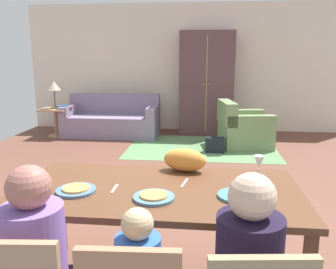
{
  "coord_description": "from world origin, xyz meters",
  "views": [
    {
      "loc": [
        0.41,
        -3.68,
        1.59
      ],
      "look_at": [
        0.04,
        -0.34,
        0.85
      ],
      "focal_mm": 37.75,
      "sensor_mm": 36.0,
      "label": 1
    }
  ],
  "objects_px": {
    "plate_near_man": "(76,190)",
    "armchair": "(242,129)",
    "cat": "(185,160)",
    "plate_near_child": "(154,197)",
    "plate_near_woman": "(238,196)",
    "couch": "(112,121)",
    "side_table": "(56,118)",
    "armoire": "(206,83)",
    "table_lamp": "(54,87)",
    "book_upper": "(63,106)",
    "dining_table": "(158,198)",
    "book_lower": "(66,107)",
    "wine_glass": "(259,163)",
    "handbag": "(215,145)"
  },
  "relations": [
    {
      "from": "wine_glass",
      "to": "table_lamp",
      "type": "bearing_deg",
      "value": 127.28
    },
    {
      "from": "armchair",
      "to": "side_table",
      "type": "height_order",
      "value": "armchair"
    },
    {
      "from": "plate_near_child",
      "to": "wine_glass",
      "type": "relative_size",
      "value": 1.34
    },
    {
      "from": "dining_table",
      "to": "plate_near_child",
      "type": "bearing_deg",
      "value": -90.0
    },
    {
      "from": "armchair",
      "to": "table_lamp",
      "type": "height_order",
      "value": "table_lamp"
    },
    {
      "from": "cat",
      "to": "book_lower",
      "type": "height_order",
      "value": "cat"
    },
    {
      "from": "dining_table",
      "to": "table_lamp",
      "type": "height_order",
      "value": "table_lamp"
    },
    {
      "from": "plate_near_man",
      "to": "couch",
      "type": "distance_m",
      "value": 5.13
    },
    {
      "from": "armoire",
      "to": "table_lamp",
      "type": "distance_m",
      "value": 3.08
    },
    {
      "from": "plate_near_child",
      "to": "side_table",
      "type": "xyz_separation_m",
      "value": [
        -2.71,
        4.79,
        -0.39
      ]
    },
    {
      "from": "armoire",
      "to": "table_lamp",
      "type": "xyz_separation_m",
      "value": [
        -3.01,
        -0.66,
        -0.04
      ]
    },
    {
      "from": "couch",
      "to": "armoire",
      "type": "bearing_deg",
      "value": 11.77
    },
    {
      "from": "plate_near_woman",
      "to": "handbag",
      "type": "distance_m",
      "value": 3.86
    },
    {
      "from": "plate_near_child",
      "to": "cat",
      "type": "xyz_separation_m",
      "value": [
        0.15,
        0.55,
        0.08
      ]
    },
    {
      "from": "couch",
      "to": "book_lower",
      "type": "distance_m",
      "value": 0.94
    },
    {
      "from": "plate_near_man",
      "to": "armchair",
      "type": "relative_size",
      "value": 0.25
    },
    {
      "from": "plate_near_child",
      "to": "book_upper",
      "type": "relative_size",
      "value": 1.14
    },
    {
      "from": "cat",
      "to": "couch",
      "type": "relative_size",
      "value": 0.17
    },
    {
      "from": "cat",
      "to": "couch",
      "type": "height_order",
      "value": "cat"
    },
    {
      "from": "plate_near_man",
      "to": "armchair",
      "type": "bearing_deg",
      "value": 71.33
    },
    {
      "from": "plate_near_woman",
      "to": "wine_glass",
      "type": "height_order",
      "value": "wine_glass"
    },
    {
      "from": "couch",
      "to": "book_upper",
      "type": "height_order",
      "value": "couch"
    },
    {
      "from": "wine_glass",
      "to": "book_upper",
      "type": "distance_m",
      "value": 5.46
    },
    {
      "from": "plate_near_child",
      "to": "cat",
      "type": "height_order",
      "value": "cat"
    },
    {
      "from": "dining_table",
      "to": "table_lamp",
      "type": "relative_size",
      "value": 3.39
    },
    {
      "from": "book_upper",
      "to": "side_table",
      "type": "bearing_deg",
      "value": 175.53
    },
    {
      "from": "book_lower",
      "to": "book_upper",
      "type": "xyz_separation_m",
      "value": [
        -0.05,
        -0.04,
        0.03
      ]
    },
    {
      "from": "armchair",
      "to": "armoire",
      "type": "distance_m",
      "value": 1.45
    },
    {
      "from": "couch",
      "to": "book_lower",
      "type": "xyz_separation_m",
      "value": [
        -0.87,
        -0.24,
        0.29
      ]
    },
    {
      "from": "book_upper",
      "to": "cat",
      "type": "bearing_deg",
      "value": -57.51
    },
    {
      "from": "couch",
      "to": "table_lamp",
      "type": "xyz_separation_m",
      "value": [
        -1.09,
        -0.26,
        0.71
      ]
    },
    {
      "from": "plate_near_woman",
      "to": "cat",
      "type": "distance_m",
      "value": 0.59
    },
    {
      "from": "plate_near_man",
      "to": "book_lower",
      "type": "height_order",
      "value": "plate_near_man"
    },
    {
      "from": "plate_near_man",
      "to": "armoire",
      "type": "relative_size",
      "value": 0.12
    },
    {
      "from": "plate_near_man",
      "to": "armchair",
      "type": "height_order",
      "value": "armchair"
    },
    {
      "from": "dining_table",
      "to": "plate_near_man",
      "type": "distance_m",
      "value": 0.52
    },
    {
      "from": "armchair",
      "to": "couch",
      "type": "bearing_deg",
      "value": 165.52
    },
    {
      "from": "dining_table",
      "to": "plate_near_child",
      "type": "xyz_separation_m",
      "value": [
        0.0,
        -0.18,
        0.08
      ]
    },
    {
      "from": "couch",
      "to": "armchair",
      "type": "xyz_separation_m",
      "value": [
        2.58,
        -0.67,
        0.02
      ]
    },
    {
      "from": "armchair",
      "to": "dining_table",
      "type": "bearing_deg",
      "value": -102.82
    },
    {
      "from": "armoire",
      "to": "plate_near_woman",
      "type": "bearing_deg",
      "value": -87.79
    },
    {
      "from": "handbag",
      "to": "book_upper",
      "type": "bearing_deg",
      "value": 163.55
    },
    {
      "from": "armoire",
      "to": "plate_near_man",
      "type": "bearing_deg",
      "value": -98.45
    },
    {
      "from": "cat",
      "to": "plate_near_man",
      "type": "bearing_deg",
      "value": -131.5
    },
    {
      "from": "armchair",
      "to": "table_lamp",
      "type": "bearing_deg",
      "value": 173.65
    },
    {
      "from": "plate_near_woman",
      "to": "armoire",
      "type": "relative_size",
      "value": 0.12
    },
    {
      "from": "plate_near_child",
      "to": "plate_near_woman",
      "type": "bearing_deg",
      "value": 9.02
    },
    {
      "from": "plate_near_child",
      "to": "plate_near_woman",
      "type": "xyz_separation_m",
      "value": [
        0.5,
        0.08,
        0.0
      ]
    },
    {
      "from": "plate_near_child",
      "to": "couch",
      "type": "height_order",
      "value": "couch"
    },
    {
      "from": "plate_near_woman",
      "to": "armchair",
      "type": "distance_m",
      "value": 4.35
    }
  ]
}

